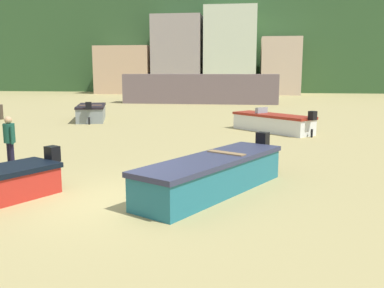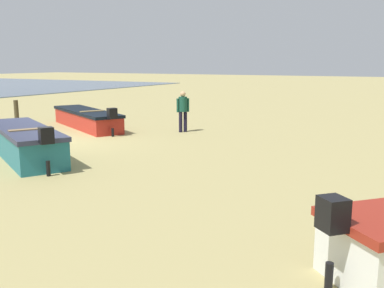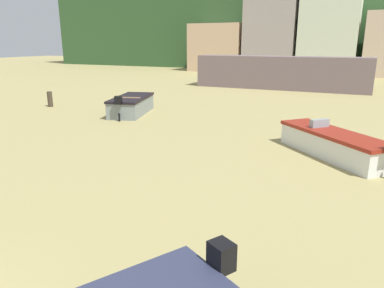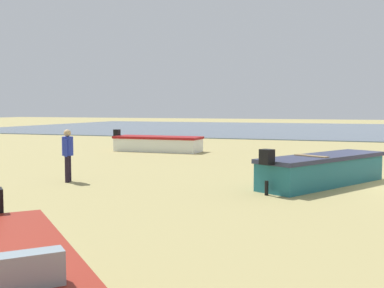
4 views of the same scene
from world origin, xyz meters
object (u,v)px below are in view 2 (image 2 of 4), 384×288
at_px(boat_teal_4, 25,142).
at_px(mooring_post_near_water, 16,110).
at_px(beach_walker_foreground, 183,108).
at_px(boat_red_3, 87,119).

distance_m(boat_teal_4, mooring_post_near_water, 9.43).
bearing_deg(beach_walker_foreground, boat_teal_4, 24.54).
xyz_separation_m(boat_teal_4, mooring_post_near_water, (-5.92, -7.33, 0.02)).
bearing_deg(boat_teal_4, boat_red_3, 53.77).
relative_size(boat_red_3, boat_teal_4, 1.07).
relative_size(mooring_post_near_water, beach_walker_foreground, 0.58).
relative_size(boat_teal_4, mooring_post_near_water, 5.17).
bearing_deg(mooring_post_near_water, beach_walker_foreground, 92.75).
bearing_deg(boat_teal_4, beach_walker_foreground, 14.54).
bearing_deg(beach_walker_foreground, mooring_post_near_water, -47.84).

